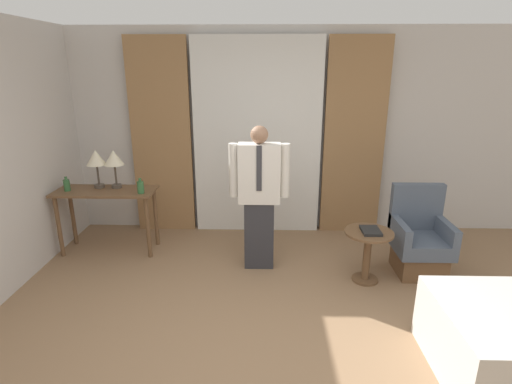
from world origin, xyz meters
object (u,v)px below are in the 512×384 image
table_lamp_right (114,159)px  book (371,231)px  bottle_near_edge (67,185)px  table_lamp_left (96,159)px  bottle_by_lamp (141,187)px  desk (106,201)px  armchair (419,242)px  side_table (368,248)px  person (259,194)px

table_lamp_right → book: table_lamp_right is taller
table_lamp_right → bottle_near_edge: table_lamp_right is taller
table_lamp_left → bottle_by_lamp: bearing=-20.1°
table_lamp_right → bottle_near_edge: 0.63m
desk → armchair: size_ratio=1.23×
armchair → side_table: armchair is taller
bottle_by_lamp → side_table: 2.64m
bottle_near_edge → book: size_ratio=0.69×
table_lamp_left → side_table: table_lamp_left is taller
armchair → book: armchair is taller
side_table → table_lamp_left: bearing=166.1°
bottle_near_edge → bottle_by_lamp: (0.90, -0.07, 0.00)m
bottle_by_lamp → side_table: bearing=-12.4°
desk → side_table: 3.09m
person → side_table: (1.15, -0.30, -0.49)m
person → armchair: (1.78, -0.07, -0.53)m
table_lamp_left → person: bearing=-13.4°
bottle_by_lamp → book: bearing=-12.6°
table_lamp_right → bottle_near_edge: bearing=-165.5°
table_lamp_left → side_table: (3.12, -0.77, -0.76)m
table_lamp_right → person: person is taller
bottle_near_edge → table_lamp_left: bearing=23.2°
bottle_near_edge → armchair: armchair is taller
bottle_near_edge → person: size_ratio=0.11×
table_lamp_left → person: (1.96, -0.47, -0.27)m
table_lamp_left → bottle_by_lamp: (0.58, -0.21, -0.28)m
desk → bottle_by_lamp: 0.53m
table_lamp_left → book: table_lamp_left is taller
table_lamp_right → desk: bearing=-136.6°
table_lamp_left → bottle_near_edge: table_lamp_left is taller
table_lamp_right → book: bearing=-15.0°
table_lamp_left → armchair: (3.74, -0.54, -0.79)m
desk → armchair: 3.67m
armchair → side_table: bearing=-159.7°
desk → bottle_near_edge: (-0.44, -0.04, 0.21)m
side_table → person: bearing=165.3°
desk → bottle_by_lamp: bearing=-13.1°
bottle_by_lamp → person: bearing=-10.5°
bottle_by_lamp → armchair: size_ratio=0.19×
table_lamp_left → book: size_ratio=1.86×
armchair → bottle_near_edge: bearing=174.4°
desk → table_lamp_left: bearing=136.6°
desk → person: person is taller
desk → book: size_ratio=4.75×
table_lamp_right → person: (1.75, -0.47, -0.27)m
table_lamp_left → armchair: size_ratio=0.48×
side_table → book: (0.01, -0.01, 0.20)m
desk → book: (3.02, -0.68, -0.07)m
bottle_by_lamp → table_lamp_left: bearing=159.9°
table_lamp_left → side_table: bearing=-13.9°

